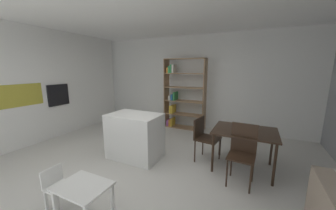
# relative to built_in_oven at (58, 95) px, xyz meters

# --- Properties ---
(ground_plane) EXTENTS (9.84, 9.84, 0.00)m
(ground_plane) POSITION_rel_built_in_oven_xyz_m (2.88, -0.47, -1.15)
(ground_plane) COLOR beige
(ceiling_slab) EXTENTS (7.15, 5.92, 0.06)m
(ceiling_slab) POSITION_rel_built_in_oven_xyz_m (2.88, -0.47, 1.73)
(ceiling_slab) COLOR white
(ceiling_slab) RESTS_ON ground_plane
(back_partition) EXTENTS (7.15, 0.06, 2.85)m
(back_partition) POSITION_rel_built_in_oven_xyz_m (2.88, 2.45, 0.28)
(back_partition) COLOR silver
(back_partition) RESTS_ON ground_plane
(tall_cabinet_run_left) EXTENTS (0.61, 5.33, 2.85)m
(tall_cabinet_run_left) POSITION_rel_built_in_oven_xyz_m (-0.33, -0.47, 0.28)
(tall_cabinet_run_left) COLOR silver
(tall_cabinet_run_left) RESTS_ON ground_plane
(cabinet_niche_splashback) EXTENTS (0.01, 1.15, 0.51)m
(cabinet_niche_splashback) POSITION_rel_built_in_oven_xyz_m (-0.02, -0.98, 0.10)
(cabinet_niche_splashback) COLOR #9E932D
(cabinet_niche_splashback) RESTS_ON ground_plane
(built_in_oven) EXTENTS (0.06, 0.57, 0.57)m
(built_in_oven) POSITION_rel_built_in_oven_xyz_m (0.00, 0.00, 0.00)
(built_in_oven) COLOR black
(built_in_oven) RESTS_ON ground_plane
(kitchen_island) EXTENTS (1.06, 0.70, 0.93)m
(kitchen_island) POSITION_rel_built_in_oven_xyz_m (2.63, -0.18, -0.68)
(kitchen_island) COLOR silver
(kitchen_island) RESTS_ON ground_plane
(open_bookshelf) EXTENTS (1.27, 0.38, 2.14)m
(open_bookshelf) POSITION_rel_built_in_oven_xyz_m (2.74, 2.11, -0.10)
(open_bookshelf) COLOR #997551
(open_bookshelf) RESTS_ON ground_plane
(child_table) EXTENTS (0.62, 0.47, 0.46)m
(child_table) POSITION_rel_built_in_oven_xyz_m (3.04, -1.82, -0.76)
(child_table) COLOR silver
(child_table) RESTS_ON ground_plane
(child_chair_left) EXTENTS (0.30, 0.30, 0.55)m
(child_chair_left) POSITION_rel_built_in_oven_xyz_m (2.53, -1.82, -0.84)
(child_chair_left) COLOR silver
(child_chair_left) RESTS_ON ground_plane
(dining_table) EXTENTS (1.09, 0.85, 0.75)m
(dining_table) POSITION_rel_built_in_oven_xyz_m (4.71, 0.30, -0.48)
(dining_table) COLOR black
(dining_table) RESTS_ON ground_plane
(dining_chair_near) EXTENTS (0.43, 0.43, 0.97)m
(dining_chair_near) POSITION_rel_built_in_oven_xyz_m (4.72, -0.14, -0.57)
(dining_chair_near) COLOR black
(dining_chair_near) RESTS_ON ground_plane
(dining_chair_island_side) EXTENTS (0.49, 0.51, 0.87)m
(dining_chair_island_side) POSITION_rel_built_in_oven_xyz_m (3.96, 0.32, -0.61)
(dining_chair_island_side) COLOR black
(dining_chair_island_side) RESTS_ON ground_plane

